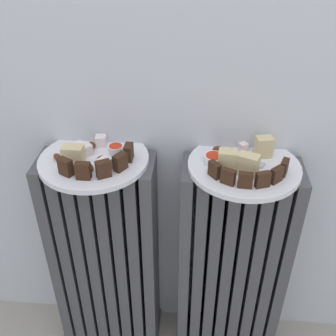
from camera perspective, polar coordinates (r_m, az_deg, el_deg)
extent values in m
cube|color=#47474C|center=(1.40, -7.62, -21.19)|extent=(0.29, 0.13, 0.03)
cube|color=#47474C|center=(1.19, -14.96, -11.38)|extent=(0.03, 0.13, 0.62)
cube|color=#47474C|center=(1.18, -13.25, -11.56)|extent=(0.03, 0.13, 0.62)
cube|color=#47474C|center=(1.17, -11.51, -11.74)|extent=(0.03, 0.13, 0.62)
cube|color=#47474C|center=(1.16, -9.74, -11.92)|extent=(0.03, 0.13, 0.62)
cube|color=#47474C|center=(1.15, -7.93, -12.08)|extent=(0.03, 0.13, 0.62)
cube|color=#47474C|center=(1.15, -6.11, -12.23)|extent=(0.03, 0.13, 0.62)
cube|color=#47474C|center=(1.14, -4.27, -12.37)|extent=(0.03, 0.13, 0.62)
cube|color=#47474C|center=(1.14, -2.40, -12.51)|extent=(0.03, 0.13, 0.62)
cube|color=#47474C|center=(1.39, 7.76, -22.15)|extent=(0.29, 0.13, 0.03)
cube|color=#47474C|center=(1.13, 2.42, -12.78)|extent=(0.03, 0.13, 0.62)
cube|color=#47474C|center=(1.13, 4.31, -12.87)|extent=(0.03, 0.13, 0.62)
cube|color=#47474C|center=(1.13, 6.20, -12.94)|extent=(0.03, 0.13, 0.62)
cube|color=#47474C|center=(1.13, 8.09, -13.00)|extent=(0.03, 0.13, 0.62)
cube|color=#47474C|center=(1.14, 9.96, -13.04)|extent=(0.03, 0.13, 0.62)
cube|color=#47474C|center=(1.14, 11.83, -13.07)|extent=(0.03, 0.13, 0.62)
cube|color=#47474C|center=(1.15, 13.67, -13.09)|extent=(0.03, 0.13, 0.62)
cube|color=#47474C|center=(1.16, 15.50, -13.10)|extent=(0.03, 0.13, 0.62)
cylinder|color=white|center=(0.96, -10.45, 1.17)|extent=(0.26, 0.26, 0.01)
cylinder|color=white|center=(0.93, 10.71, 0.23)|extent=(0.26, 0.26, 0.01)
cube|color=#382114|center=(0.90, -14.32, 0.14)|extent=(0.04, 0.03, 0.04)
cube|color=#382114|center=(0.88, -11.95, -0.40)|extent=(0.03, 0.02, 0.04)
cube|color=#382114|center=(0.87, -9.14, -0.14)|extent=(0.04, 0.03, 0.04)
cube|color=#382114|center=(0.89, -6.79, 0.84)|extent=(0.03, 0.04, 0.04)
cube|color=#382114|center=(0.93, -5.59, 2.21)|extent=(0.02, 0.03, 0.04)
cube|color=beige|center=(0.93, -13.27, 1.87)|extent=(0.05, 0.03, 0.04)
cube|color=white|center=(0.99, -12.37, 3.05)|extent=(0.03, 0.03, 0.02)
cube|color=white|center=(0.96, -11.55, 2.58)|extent=(0.04, 0.04, 0.03)
cube|color=white|center=(0.99, -9.49, 3.84)|extent=(0.03, 0.03, 0.03)
cube|color=white|center=(0.90, -8.96, 0.57)|extent=(0.04, 0.04, 0.03)
ellipsoid|color=#4C2814|center=(0.99, -10.80, 3.21)|extent=(0.03, 0.02, 0.02)
ellipsoid|color=#4C2814|center=(0.91, -11.10, 0.08)|extent=(0.03, 0.03, 0.01)
ellipsoid|color=#4C2814|center=(0.93, -9.32, 1.26)|extent=(0.03, 0.03, 0.02)
ellipsoid|color=#4C2814|center=(0.96, -15.38, 1.49)|extent=(0.03, 0.03, 0.02)
cylinder|color=white|center=(0.96, -7.40, 2.61)|extent=(0.04, 0.04, 0.02)
cylinder|color=red|center=(0.96, -7.42, 2.89)|extent=(0.03, 0.03, 0.01)
cube|color=#382114|center=(0.87, 6.61, -0.25)|extent=(0.03, 0.03, 0.04)
cube|color=#382114|center=(0.85, 8.52, -1.22)|extent=(0.03, 0.03, 0.04)
cube|color=#382114|center=(0.85, 10.91, -1.71)|extent=(0.03, 0.02, 0.04)
cube|color=#382114|center=(0.86, 13.29, -1.61)|extent=(0.03, 0.02, 0.04)
cube|color=#382114|center=(0.88, 15.14, -0.96)|extent=(0.03, 0.03, 0.04)
cube|color=#382114|center=(0.91, 16.13, 0.09)|extent=(0.02, 0.03, 0.04)
cube|color=beige|center=(0.89, 8.39, 0.99)|extent=(0.04, 0.03, 0.05)
cube|color=beige|center=(0.89, 11.24, 0.47)|extent=(0.05, 0.04, 0.05)
cube|color=beige|center=(0.96, 13.41, 2.94)|extent=(0.04, 0.04, 0.05)
cube|color=white|center=(0.94, 11.39, 1.40)|extent=(0.02, 0.02, 0.02)
cube|color=white|center=(0.93, 9.34, 1.30)|extent=(0.02, 0.02, 0.02)
cube|color=white|center=(0.98, 10.61, 2.98)|extent=(0.03, 0.03, 0.02)
ellipsoid|color=#4C2814|center=(0.96, 8.81, 2.40)|extent=(0.03, 0.03, 0.01)
ellipsoid|color=#4C2814|center=(0.96, 7.02, 2.66)|extent=(0.03, 0.02, 0.02)
cylinder|color=white|center=(0.92, 6.52, 1.29)|extent=(0.05, 0.05, 0.02)
cylinder|color=red|center=(0.92, 6.54, 1.56)|extent=(0.04, 0.04, 0.01)
cube|color=#B7B7BC|center=(0.89, 11.41, -1.23)|extent=(0.04, 0.07, 0.00)
cube|color=#B7B7BC|center=(0.93, 12.87, 0.45)|extent=(0.03, 0.03, 0.00)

